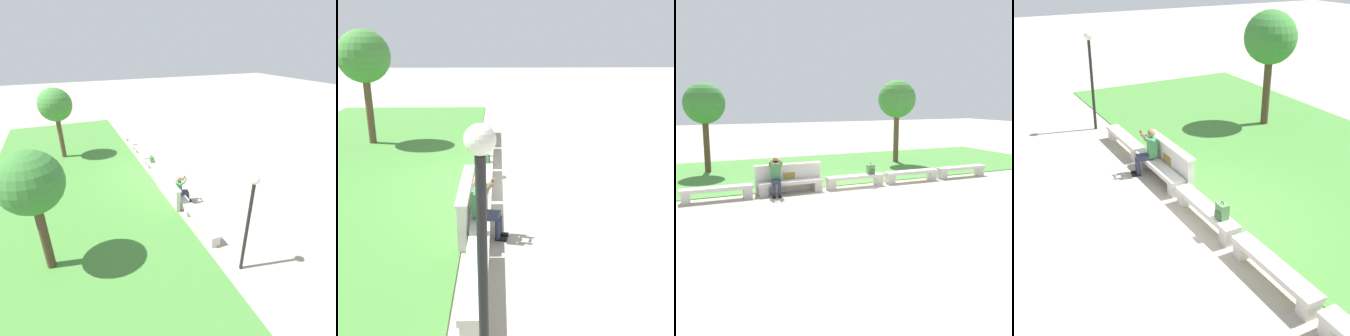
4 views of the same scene
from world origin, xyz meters
The scene contains 11 objects.
ground_plane centered at (0.00, 0.00, 0.00)m, with size 80.00×80.00×0.00m, color #A89E8C.
bench_main centered at (-5.01, 0.00, 0.31)m, with size 2.32×0.40×0.45m.
bench_near centered at (-2.50, 0.00, 0.31)m, with size 2.32×0.40×0.45m.
bench_mid centered at (0.00, 0.00, 0.31)m, with size 2.32×0.40×0.45m.
bench_far centered at (2.50, 0.00, 0.31)m, with size 2.32×0.40×0.45m.
bench_end centered at (5.01, 0.00, 0.31)m, with size 2.32×0.40×0.45m.
backrest_wall_with_plaque centered at (-2.50, 0.34, 0.52)m, with size 2.44×0.24×1.01m.
person_photographer centered at (-3.06, -0.08, 0.74)m, with size 0.52×0.77×1.32m.
backpack centered at (0.66, 0.00, 0.63)m, with size 0.28×0.24×0.43m.
tree_behind_wall centered at (4.46, 4.52, 3.23)m, with size 1.92×1.92×4.25m.
lamp_post centered at (-7.26, -0.23, 2.25)m, with size 0.28×0.28×3.37m.
Camera 2 is at (-10.46, -0.39, 4.08)m, focal length 42.00 mm.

